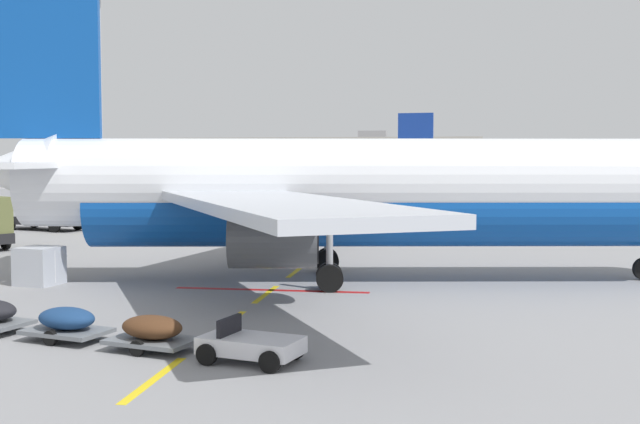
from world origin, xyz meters
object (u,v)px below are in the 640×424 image
Objects in this scene: ground_power_truck at (41,208)px; baggage_train at (109,327)px; airliner_foreground at (361,190)px; airliner_mid_left at (313,179)px; uld_cargo_container at (39,266)px; apron_light_mast_near at (100,74)px; fuel_service_truck at (299,210)px.

baggage_train is at bearing -58.65° from ground_power_truck.
airliner_foreground reaches higher than ground_power_truck.
airliner_mid_left reaches higher than baggage_train.
ground_power_truck is at bearing 141.67° from airliner_foreground.
airliner_mid_left is 32.49m from ground_power_truck.
uld_cargo_container is (13.13, -24.12, -0.85)m from ground_power_truck.
airliner_foreground is 1.54× the size of apron_light_mast_near.
ground_power_truck is 0.33× the size of apron_light_mast_near.
airliner_foreground is at bearing 65.82° from baggage_train.
fuel_service_truck reaches higher than baggage_train.
apron_light_mast_near is at bearing 111.70° from uld_cargo_container.
airliner_foreground reaches higher than uld_cargo_container.
baggage_train is 63.18m from apron_light_mast_near.
airliner_foreground is 1.20× the size of airliner_mid_left.
airliner_foreground is 14.05m from uld_cargo_container.
baggage_train is (-5.82, -12.96, -3.42)m from airliner_foreground.
ground_power_truck is 0.64× the size of baggage_train.
fuel_service_truck is at bearing 107.30° from airliner_foreground.
airliner_mid_left reaches higher than ground_power_truck.
airliner_mid_left is 1.29× the size of apron_light_mast_near.
fuel_service_truck reaches higher than uld_cargo_container.
fuel_service_truck is at bearing -82.54° from airliner_mid_left.
airliner_mid_left is at bearing 15.78° from apron_light_mast_near.
airliner_mid_left is at bearing 86.74° from uld_cargo_container.
airliner_foreground is at bearing 13.55° from uld_cargo_container.
apron_light_mast_near is (-5.27, 22.12, 12.54)m from ground_power_truck.
airliner_foreground is at bearing -78.10° from airliner_mid_left.
apron_light_mast_near reaches higher than fuel_service_truck.
apron_light_mast_near is (-31.72, 43.03, 10.24)m from airliner_foreground.
airliner_mid_left is 2.50× the size of baggage_train.
ground_power_truck is 25.97m from apron_light_mast_near.
uld_cargo_container is at bearing -61.43° from ground_power_truck.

